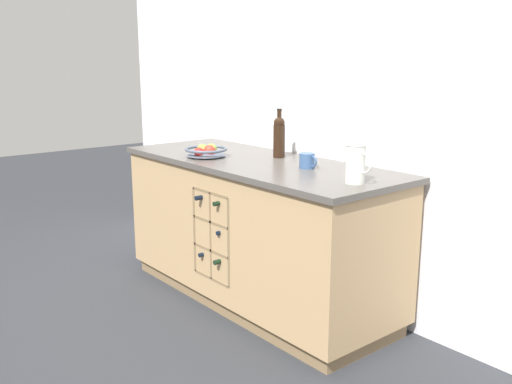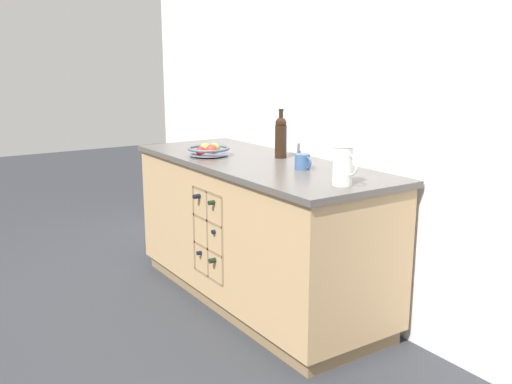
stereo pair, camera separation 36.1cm
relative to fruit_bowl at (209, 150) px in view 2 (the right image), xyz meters
The scene contains 7 objects.
ground_plane 1.03m from the fruit_bowl, 29.42° to the left, with size 14.00×14.00×0.00m, color #2D3035.
back_wall 0.73m from the fruit_bowl, 63.21° to the left, with size 4.40×0.06×2.55m, color white.
kitchen_island 0.61m from the fruit_bowl, 29.06° to the left, with size 2.01×0.78×0.93m.
fruit_bowl is the anchor object (origin of this frame).
white_pitcher 1.16m from the fruit_bowl, ahead, with size 0.16×0.11×0.20m.
ceramic_mug 0.73m from the fruit_bowl, 17.99° to the left, with size 0.13×0.09×0.09m.
standing_wine_bottle 0.48m from the fruit_bowl, 48.42° to the left, with size 0.08×0.08×0.31m.
Camera 2 is at (2.93, -1.94, 1.54)m, focal length 40.00 mm.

